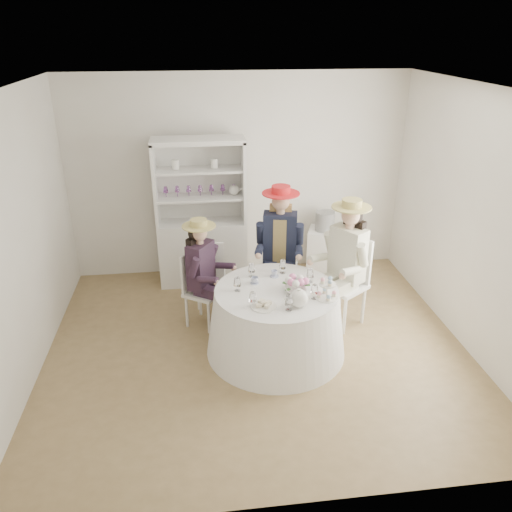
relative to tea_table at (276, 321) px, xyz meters
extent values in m
plane|color=olive|center=(-0.19, 0.08, -0.37)|extent=(4.50, 4.50, 0.00)
plane|color=white|center=(-0.19, 0.08, 2.33)|extent=(4.50, 4.50, 0.00)
plane|color=silver|center=(-0.19, 2.08, 0.98)|extent=(4.50, 0.00, 4.50)
plane|color=silver|center=(-0.19, -1.92, 0.98)|extent=(4.50, 0.00, 4.50)
plane|color=silver|center=(-2.44, 0.08, 0.98)|extent=(0.00, 4.50, 4.50)
plane|color=silver|center=(2.06, 0.08, 0.98)|extent=(0.00, 4.50, 4.50)
cone|color=white|center=(0.00, 0.00, -0.01)|extent=(1.48, 1.48, 0.72)
cylinder|color=white|center=(0.00, 0.00, 0.36)|extent=(1.28, 1.28, 0.02)
cube|color=silver|center=(-0.72, 1.74, 0.07)|extent=(1.23, 0.72, 0.87)
cube|color=silver|center=(-0.72, 1.93, 1.03)|extent=(1.12, 0.34, 1.06)
cube|color=silver|center=(-0.72, 1.74, 1.56)|extent=(1.23, 0.72, 0.06)
cube|color=silver|center=(-1.27, 1.74, 1.03)|extent=(0.15, 0.43, 1.06)
cube|color=silver|center=(-0.16, 1.74, 1.03)|extent=(0.15, 0.43, 1.06)
cube|color=silver|center=(-0.72, 1.74, 0.84)|extent=(1.14, 0.65, 0.03)
cube|color=silver|center=(-0.72, 1.74, 1.19)|extent=(1.14, 0.65, 0.03)
sphere|color=white|center=(-0.28, 1.74, 0.91)|extent=(0.13, 0.13, 0.13)
cube|color=silver|center=(0.96, 1.78, -0.04)|extent=(0.53, 0.53, 0.64)
cylinder|color=black|center=(0.96, 1.78, 0.41)|extent=(0.31, 0.31, 0.26)
cube|color=silver|center=(-0.74, 0.63, 0.05)|extent=(0.51, 0.51, 0.04)
cylinder|color=silver|center=(-0.70, 0.42, -0.16)|extent=(0.03, 0.03, 0.41)
cylinder|color=silver|center=(-0.54, 0.67, -0.16)|extent=(0.03, 0.03, 0.41)
cylinder|color=silver|center=(-0.95, 0.58, -0.16)|extent=(0.03, 0.03, 0.41)
cylinder|color=silver|center=(-0.79, 0.83, -0.16)|extent=(0.03, 0.03, 0.41)
cube|color=silver|center=(-0.88, 0.72, 0.30)|extent=(0.21, 0.31, 0.46)
cube|color=black|center=(-0.76, 0.64, 0.39)|extent=(0.34, 0.38, 0.54)
cube|color=black|center=(-0.69, 0.50, 0.13)|extent=(0.33, 0.27, 0.11)
cylinder|color=black|center=(-0.59, 0.42, -0.15)|extent=(0.09, 0.09, 0.43)
cylinder|color=black|center=(-0.83, 0.45, 0.46)|extent=(0.18, 0.16, 0.25)
cube|color=black|center=(-0.60, 0.63, 0.13)|extent=(0.33, 0.27, 0.11)
cylinder|color=black|center=(-0.49, 0.56, -0.15)|extent=(0.09, 0.09, 0.43)
cylinder|color=black|center=(-0.62, 0.78, 0.46)|extent=(0.18, 0.16, 0.25)
cylinder|color=#D8A889|center=(-0.76, 0.64, 0.68)|extent=(0.08, 0.08, 0.07)
sphere|color=#D8A889|center=(-0.76, 0.64, 0.78)|extent=(0.18, 0.18, 0.18)
sphere|color=black|center=(-0.79, 0.66, 0.77)|extent=(0.18, 0.18, 0.18)
cube|color=black|center=(-0.82, 0.68, 0.55)|extent=(0.18, 0.23, 0.35)
cylinder|color=tan|center=(-0.76, 0.64, 0.87)|extent=(0.37, 0.37, 0.01)
cylinder|color=tan|center=(-0.76, 0.64, 0.90)|extent=(0.19, 0.19, 0.07)
cube|color=silver|center=(0.19, 0.95, 0.13)|extent=(0.52, 0.52, 0.04)
cylinder|color=silver|center=(-0.02, 0.82, -0.12)|extent=(0.04, 0.04, 0.48)
cylinder|color=silver|center=(0.33, 0.74, -0.12)|extent=(0.04, 0.04, 0.48)
cylinder|color=silver|center=(0.06, 1.16, -0.12)|extent=(0.04, 0.04, 0.48)
cylinder|color=silver|center=(0.40, 1.09, -0.12)|extent=(0.04, 0.04, 0.48)
cube|color=silver|center=(0.23, 1.14, 0.42)|extent=(0.41, 0.12, 0.55)
cube|color=#1B2036|center=(0.20, 0.97, 0.53)|extent=(0.43, 0.29, 0.63)
cube|color=tan|center=(0.20, 0.97, 0.53)|extent=(0.20, 0.27, 0.55)
cube|color=#1B2036|center=(0.07, 0.84, 0.21)|extent=(0.21, 0.39, 0.13)
cylinder|color=#1B2036|center=(0.04, 0.69, -0.11)|extent=(0.11, 0.11, 0.50)
cylinder|color=#1B2036|center=(-0.04, 0.98, 0.61)|extent=(0.13, 0.21, 0.30)
cube|color=#1B2036|center=(0.26, 0.80, 0.21)|extent=(0.21, 0.39, 0.13)
cylinder|color=#1B2036|center=(0.23, 0.65, -0.11)|extent=(0.11, 0.11, 0.50)
cylinder|color=#1B2036|center=(0.41, 0.88, 0.61)|extent=(0.13, 0.21, 0.30)
cylinder|color=#D8A889|center=(0.20, 0.97, 0.87)|extent=(0.10, 0.10, 0.09)
sphere|color=#D8A889|center=(0.20, 0.97, 0.99)|extent=(0.21, 0.21, 0.21)
sphere|color=tan|center=(0.21, 1.02, 0.97)|extent=(0.21, 0.21, 0.21)
cube|color=tan|center=(0.21, 1.06, 0.72)|extent=(0.27, 0.14, 0.42)
cylinder|color=red|center=(0.20, 0.97, 1.09)|extent=(0.44, 0.44, 0.01)
cylinder|color=red|center=(0.20, 0.97, 1.13)|extent=(0.22, 0.22, 0.09)
cube|color=silver|center=(0.86, 0.45, 0.12)|extent=(0.60, 0.60, 0.04)
cylinder|color=silver|center=(0.62, 0.49, -0.13)|extent=(0.04, 0.04, 0.47)
cylinder|color=silver|center=(0.82, 0.21, -0.13)|extent=(0.04, 0.04, 0.47)
cylinder|color=silver|center=(0.90, 0.69, -0.13)|extent=(0.04, 0.04, 0.47)
cylinder|color=silver|center=(1.10, 0.41, -0.13)|extent=(0.04, 0.04, 0.47)
cube|color=silver|center=(1.02, 0.56, 0.41)|extent=(0.26, 0.35, 0.54)
cube|color=beige|center=(0.88, 0.46, 0.52)|extent=(0.40, 0.44, 0.63)
cube|color=beige|center=(0.70, 0.46, 0.21)|extent=(0.38, 0.33, 0.13)
cylinder|color=beige|center=(0.57, 0.37, -0.12)|extent=(0.11, 0.11, 0.50)
cylinder|color=beige|center=(0.71, 0.62, 0.59)|extent=(0.21, 0.19, 0.30)
cube|color=beige|center=(0.81, 0.30, 0.21)|extent=(0.38, 0.33, 0.13)
cylinder|color=beige|center=(0.69, 0.21, -0.12)|extent=(0.11, 0.11, 0.50)
cylinder|color=beige|center=(0.97, 0.26, 0.59)|extent=(0.21, 0.19, 0.30)
cylinder|color=#D8A889|center=(0.88, 0.46, 0.85)|extent=(0.10, 0.10, 0.09)
sphere|color=#D8A889|center=(0.88, 0.46, 0.97)|extent=(0.20, 0.20, 0.20)
sphere|color=black|center=(0.92, 0.49, 0.96)|extent=(0.20, 0.20, 0.20)
cube|color=black|center=(0.95, 0.51, 0.70)|extent=(0.22, 0.26, 0.41)
cylinder|color=tan|center=(0.88, 0.46, 1.07)|extent=(0.43, 0.43, 0.01)
cylinder|color=tan|center=(0.88, 0.46, 1.11)|extent=(0.22, 0.22, 0.09)
cube|color=silver|center=(-0.65, 1.10, 0.05)|extent=(0.40, 0.40, 0.04)
cylinder|color=silver|center=(-0.49, 1.24, -0.16)|extent=(0.03, 0.03, 0.41)
cylinder|color=silver|center=(-0.78, 1.26, -0.16)|extent=(0.03, 0.03, 0.41)
cylinder|color=silver|center=(-0.51, 0.94, -0.16)|extent=(0.03, 0.03, 0.41)
cylinder|color=silver|center=(-0.80, 0.96, -0.16)|extent=(0.03, 0.03, 0.41)
cube|color=silver|center=(-0.66, 0.93, 0.30)|extent=(0.35, 0.05, 0.46)
imported|color=white|center=(-0.21, 0.18, 0.40)|extent=(0.08, 0.08, 0.06)
imported|color=white|center=(0.02, 0.30, 0.40)|extent=(0.09, 0.09, 0.06)
imported|color=white|center=(0.26, 0.09, 0.40)|extent=(0.10, 0.10, 0.07)
imported|color=white|center=(0.18, -0.09, 0.40)|extent=(0.24, 0.24, 0.05)
sphere|color=pink|center=(0.26, -0.03, 0.47)|extent=(0.08, 0.08, 0.08)
sphere|color=white|center=(0.23, 0.02, 0.47)|extent=(0.08, 0.08, 0.08)
sphere|color=pink|center=(0.18, 0.03, 0.47)|extent=(0.08, 0.08, 0.08)
sphere|color=white|center=(0.13, 0.00, 0.47)|extent=(0.08, 0.08, 0.08)
sphere|color=pink|center=(0.13, -0.06, 0.47)|extent=(0.08, 0.08, 0.08)
sphere|color=white|center=(0.18, -0.09, 0.47)|extent=(0.08, 0.08, 0.08)
sphere|color=pink|center=(0.23, -0.08, 0.47)|extent=(0.08, 0.08, 0.08)
sphere|color=white|center=(0.16, -0.33, 0.45)|extent=(0.18, 0.18, 0.18)
cylinder|color=white|center=(0.27, -0.33, 0.46)|extent=(0.11, 0.03, 0.09)
cylinder|color=white|center=(0.16, -0.33, 0.54)|extent=(0.04, 0.04, 0.02)
cylinder|color=white|center=(-0.18, -0.31, 0.38)|extent=(0.25, 0.25, 0.01)
cube|color=beige|center=(-0.23, -0.33, 0.40)|extent=(0.06, 0.04, 0.03)
cube|color=beige|center=(-0.18, -0.31, 0.41)|extent=(0.07, 0.05, 0.03)
cube|color=beige|center=(-0.13, -0.29, 0.40)|extent=(0.07, 0.06, 0.03)
cube|color=beige|center=(-0.20, -0.27, 0.41)|extent=(0.07, 0.07, 0.03)
cube|color=beige|center=(-0.15, -0.35, 0.40)|extent=(0.06, 0.07, 0.03)
cylinder|color=white|center=(0.47, -0.22, 0.38)|extent=(0.23, 0.23, 0.01)
cylinder|color=white|center=(0.47, -0.22, 0.45)|extent=(0.02, 0.02, 0.15)
cylinder|color=white|center=(0.47, -0.22, 0.52)|extent=(0.17, 0.17, 0.01)
camera|label=1|loc=(-0.77, -4.43, 2.83)|focal=35.00mm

